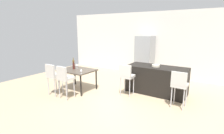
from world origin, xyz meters
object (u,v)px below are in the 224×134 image
object	(u,v)px
bar_chair_left	(127,75)
dining_chair_near	(53,75)
fruit_bowl	(156,66)
dining_chair_far	(65,77)
wine_glass_left	(77,65)
kitchen_island	(156,80)
wine_glass_right	(81,70)
bar_chair_middle	(179,84)
wine_bottle_middle	(73,63)
dining_table	(77,72)
refrigerator	(145,56)
wine_bottle_end	(74,66)

from	to	relation	value
bar_chair_left	dining_chair_near	bearing A→B (deg)	-148.13
bar_chair_left	fruit_bowl	bearing A→B (deg)	48.01
dining_chair_far	wine_glass_left	xyz separation A→B (m)	(-0.44, 0.99, 0.17)
fruit_bowl	kitchen_island	bearing A→B (deg)	51.68
wine_glass_right	bar_chair_middle	bearing A→B (deg)	15.20
bar_chair_middle	wine_bottle_middle	xyz separation A→B (m)	(-3.84, -0.14, 0.17)
bar_chair_left	dining_chair_far	size ratio (longest dim) A/B	1.00
dining_chair_near	dining_table	bearing A→B (deg)	72.01
dining_chair_far	refrigerator	size ratio (longest dim) A/B	0.57
bar_chair_left	kitchen_island	bearing A→B (deg)	48.19
bar_chair_left	bar_chair_middle	world-z (taller)	same
bar_chair_left	dining_chair_far	distance (m)	1.94
dining_chair_far	fruit_bowl	size ratio (longest dim) A/B	4.10
dining_table	fruit_bowl	xyz separation A→B (m)	(2.43, 1.19, 0.29)
kitchen_island	bar_chair_middle	bearing A→B (deg)	-41.32
wine_glass_left	wine_glass_right	distance (m)	0.86
bar_chair_middle	dining_table	distance (m)	3.40
wine_glass_left	wine_bottle_middle	bearing A→B (deg)	157.27
refrigerator	kitchen_island	bearing A→B (deg)	-55.85
bar_chair_middle	dining_chair_near	distance (m)	3.85
wine_bottle_middle	dining_chair_far	bearing A→B (deg)	-56.47
dining_chair_near	wine_glass_right	xyz separation A→B (m)	(0.78, 0.48, 0.17)
dining_table	fruit_bowl	bearing A→B (deg)	26.11
wine_bottle_middle	fruit_bowl	size ratio (longest dim) A/B	1.35
refrigerator	fruit_bowl	distance (m)	2.16
bar_chair_left	wine_glass_left	world-z (taller)	bar_chair_left
wine_glass_right	dining_chair_far	bearing A→B (deg)	-117.76
wine_bottle_end	fruit_bowl	size ratio (longest dim) A/B	1.11
refrigerator	dining_table	bearing A→B (deg)	-112.77
dining_chair_far	wine_bottle_end	distance (m)	0.94
dining_chair_near	fruit_bowl	distance (m)	3.37
dining_table	refrigerator	xyz separation A→B (m)	(1.26, 3.00, 0.25)
refrigerator	dining_chair_near	bearing A→B (deg)	-111.77
wine_bottle_middle	kitchen_island	bearing A→B (deg)	17.78
bar_chair_left	wine_bottle_end	world-z (taller)	bar_chair_left
dining_table	dining_chair_far	world-z (taller)	dining_chair_far
fruit_bowl	wine_bottle_end	bearing A→B (deg)	-155.41
kitchen_island	dining_chair_near	world-z (taller)	dining_chair_near
dining_chair_near	wine_glass_left	world-z (taller)	dining_chair_near
wine_bottle_middle	refrigerator	distance (m)	3.22
wine_glass_left	refrigerator	size ratio (longest dim) A/B	0.09
fruit_bowl	bar_chair_middle	bearing A→B (deg)	-38.86
bar_chair_middle	fruit_bowl	size ratio (longest dim) A/B	4.10
kitchen_island	bar_chair_left	xyz separation A→B (m)	(-0.72, -0.80, 0.24)
wine_bottle_end	dining_chair_far	bearing A→B (deg)	-62.23
dining_table	wine_glass_right	bearing A→B (deg)	-33.64
bar_chair_middle	refrigerator	distance (m)	3.33
dining_chair_far	wine_glass_left	distance (m)	1.09
dining_table	wine_bottle_middle	world-z (taller)	wine_bottle_middle
bar_chair_middle	wine_bottle_middle	world-z (taller)	wine_bottle_middle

